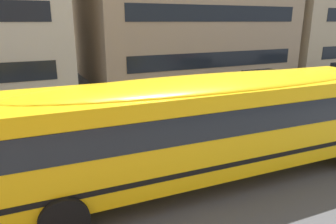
% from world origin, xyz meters
% --- Properties ---
extents(ground_plane, '(400.00, 400.00, 0.00)m').
position_xyz_m(ground_plane, '(0.00, 0.00, 0.00)').
color(ground_plane, '#4C4C4F').
extents(sidewalk_far, '(120.00, 3.00, 0.01)m').
position_xyz_m(sidewalk_far, '(0.00, 8.25, 0.01)').
color(sidewalk_far, gray).
rests_on(sidewalk_far, ground_plane).
extents(lane_centreline, '(110.00, 0.16, 0.01)m').
position_xyz_m(lane_centreline, '(0.00, 0.00, 0.00)').
color(lane_centreline, silver).
rests_on(lane_centreline, ground_plane).
extents(school_bus, '(13.98, 3.64, 3.10)m').
position_xyz_m(school_bus, '(0.72, -1.94, 1.84)').
color(school_bus, yellow).
rests_on(school_bus, ground_plane).
extents(parked_car_white_by_entrance, '(3.95, 1.97, 1.64)m').
position_xyz_m(parked_car_white_by_entrance, '(9.71, 5.59, 0.84)').
color(parked_car_white_by_entrance, silver).
rests_on(parked_car_white_by_entrance, ground_plane).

